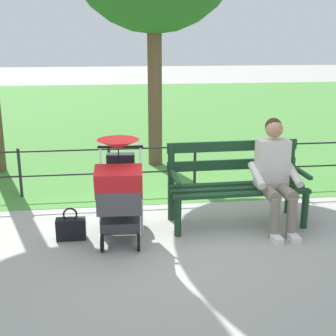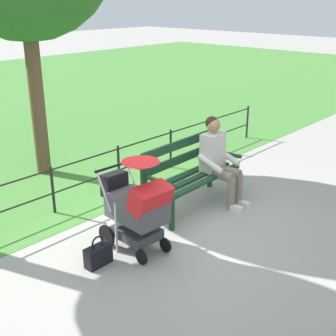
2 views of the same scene
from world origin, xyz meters
name	(u,v)px [view 1 (image 1 of 2)]	position (x,y,z in m)	size (l,w,h in m)	color
ground_plane	(163,228)	(0.00, 0.00, 0.00)	(60.00, 60.00, 0.00)	#9E9B93
grass_lawn	(130,111)	(0.00, -8.80, 0.00)	(40.00, 16.00, 0.01)	#478438
park_bench	(236,180)	(-0.88, -0.12, 0.53)	(1.61, 0.64, 0.96)	#193D23
person_on_bench	(275,172)	(-1.27, 0.11, 0.68)	(0.54, 0.74, 1.28)	slate
stroller	(120,189)	(0.50, 0.25, 0.59)	(0.55, 0.91, 1.15)	black
handbag	(71,228)	(1.05, 0.16, 0.13)	(0.32, 0.14, 0.37)	black
park_fence	(187,162)	(-0.50, -1.34, 0.42)	(8.60, 0.04, 0.70)	black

